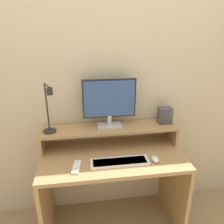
# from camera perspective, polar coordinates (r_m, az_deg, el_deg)

# --- Properties ---
(wall_back) EXTENTS (6.00, 0.05, 2.50)m
(wall_back) POSITION_cam_1_polar(r_m,az_deg,el_deg) (1.87, -1.31, 7.80)
(wall_back) COLOR beige
(wall_back) RESTS_ON ground_plane
(desk) EXTENTS (1.13, 0.57, 0.73)m
(desk) POSITION_cam_1_polar(r_m,az_deg,el_deg) (1.90, 0.14, -16.71)
(desk) COLOR #A87F51
(desk) RESTS_ON ground_plane
(monitor_shelf) EXTENTS (1.13, 0.24, 0.17)m
(monitor_shelf) POSITION_cam_1_polar(r_m,az_deg,el_deg) (1.85, -0.61, -4.67)
(monitor_shelf) COLOR #A87F51
(monitor_shelf) RESTS_ON desk
(monitor) EXTENTS (0.43, 0.12, 0.41)m
(monitor) POSITION_cam_1_polar(r_m,az_deg,el_deg) (1.77, -0.73, 2.70)
(monitor) COLOR #BCBCC1
(monitor) RESTS_ON monitor_shelf
(desk_lamp) EXTENTS (0.12, 0.21, 0.40)m
(desk_lamp) POSITION_cam_1_polar(r_m,az_deg,el_deg) (1.72, -16.13, -0.15)
(desk_lamp) COLOR black
(desk_lamp) RESTS_ON monitor_shelf
(router_dock) EXTENTS (0.11, 0.09, 0.14)m
(router_dock) POSITION_cam_1_polar(r_m,az_deg,el_deg) (1.95, 13.62, -0.84)
(router_dock) COLOR #3D3D42
(router_dock) RESTS_ON monitor_shelf
(keyboard) EXTENTS (0.44, 0.12, 0.02)m
(keyboard) POSITION_cam_1_polar(r_m,az_deg,el_deg) (1.67, 2.03, -12.91)
(keyboard) COLOR white
(keyboard) RESTS_ON desk
(mouse) EXTENTS (0.05, 0.08, 0.03)m
(mouse) POSITION_cam_1_polar(r_m,az_deg,el_deg) (1.72, 11.22, -12.01)
(mouse) COLOR white
(mouse) RESTS_ON desk
(remote_control) EXTENTS (0.07, 0.16, 0.02)m
(remote_control) POSITION_cam_1_polar(r_m,az_deg,el_deg) (1.64, -9.26, -14.04)
(remote_control) COLOR white
(remote_control) RESTS_ON desk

